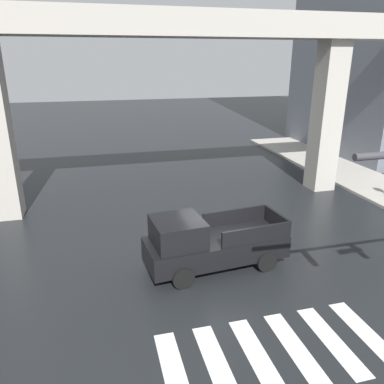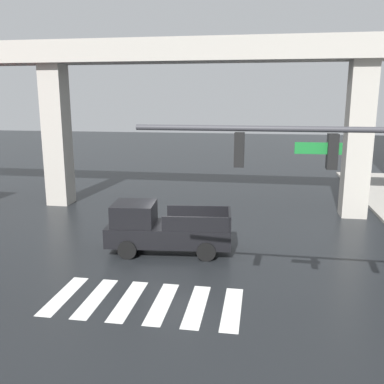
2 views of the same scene
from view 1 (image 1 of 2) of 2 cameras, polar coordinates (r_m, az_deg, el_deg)
The scene contains 4 objects.
ground_plane at distance 14.79m, azimuth 3.71°, elevation -9.95°, with size 120.00×120.00×0.00m, color black.
crosswalk_stripes at distance 10.98m, azimuth 12.62°, elevation -22.45°, with size 6.05×2.80×0.01m.
elevated_overpass at distance 19.17m, azimuth -2.23°, elevation 21.74°, with size 53.15×2.15×9.40m.
pickup_truck at distance 13.72m, azimuth 2.48°, elevation -7.73°, with size 5.26×2.45×2.08m.
Camera 1 is at (-4.14, -12.20, 7.27)m, focal length 35.33 mm.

